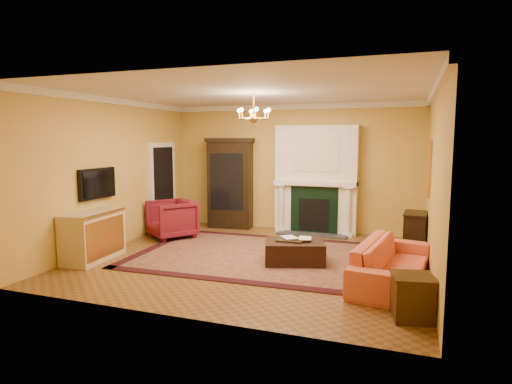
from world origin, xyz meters
The scene contains 26 objects.
floor centered at (0.00, 0.00, -0.01)m, with size 6.00×5.50×0.02m, color brown.
ceiling centered at (0.00, 0.00, 3.01)m, with size 6.00×5.50×0.02m, color silver.
wall_back centered at (0.00, 2.76, 1.50)m, with size 6.00×0.02×3.00m, color gold.
wall_front centered at (0.00, -2.76, 1.50)m, with size 6.00×0.02×3.00m, color gold.
wall_left centered at (-3.01, 0.00, 1.50)m, with size 0.02×5.50×3.00m, color gold.
wall_right centered at (3.01, 0.00, 1.50)m, with size 0.02×5.50×3.00m, color gold.
fireplace centered at (0.60, 2.57, 1.19)m, with size 1.90×0.70×2.50m.
crown_molding centered at (0.00, 0.96, 2.94)m, with size 6.00×5.50×0.12m.
doorway centered at (-2.95, 1.70, 1.05)m, with size 0.08×1.05×2.10m.
tv_panel centered at (-2.95, -0.60, 1.35)m, with size 0.09×0.95×0.58m.
gilt_mirror centered at (2.97, 1.40, 1.65)m, with size 0.06×0.76×1.05m.
chandelier centered at (0.00, 0.00, 2.61)m, with size 0.63×0.55×0.53m.
oriental_rug centered at (-0.10, 0.22, 0.01)m, with size 4.31×3.24×0.02m, color #3E0D17.
china_cabinet centered at (-1.52, 2.49, 1.06)m, with size 1.06×0.48×2.11m, color black.
wingback_armchair centered at (-2.30, 0.98, 0.46)m, with size 0.90×0.84×0.93m, color maroon.
pedestal_table centered at (-2.30, 1.33, 0.38)m, with size 0.37×0.37×0.66m.
commode centered at (-2.73, -1.04, 0.45)m, with size 0.57×1.20×0.89m, color beige.
coral_sofa centered at (2.43, -0.54, 0.43)m, with size 2.21×0.64×0.86m, color #DF6846.
end_table centered at (2.72, -1.84, 0.26)m, with size 0.45×0.45×0.52m, color #37200F.
console_table centered at (2.78, 1.47, 0.38)m, with size 0.39×0.68×0.76m, color black.
leather_ottoman centered at (0.77, -0.01, 0.21)m, with size 1.03×0.75×0.38m, color black.
ottoman_tray centered at (0.70, -0.01, 0.42)m, with size 0.46×0.36×0.03m, color black.
book_a centered at (0.58, -0.06, 0.58)m, with size 0.23×0.03×0.31m, color gray.
book_b centered at (0.83, 0.04, 0.58)m, with size 0.22×0.02×0.30m, color gray.
topiary_left centered at (-0.13, 2.53, 1.46)m, with size 0.16×0.16×0.42m.
topiary_right centered at (1.20, 2.53, 1.45)m, with size 0.15×0.15×0.39m.
Camera 1 is at (2.61, -7.19, 2.19)m, focal length 30.00 mm.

